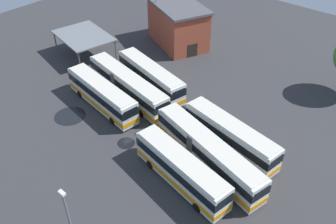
{
  "coord_description": "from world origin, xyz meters",
  "views": [
    {
      "loc": [
        22.77,
        -25.38,
        28.54
      ],
      "look_at": [
        -0.22,
        1.13,
        1.57
      ],
      "focal_mm": 38.96,
      "sensor_mm": 36.0,
      "label": 1
    }
  ],
  "objects_px": {
    "depot_building": "(178,24)",
    "maintenance_shelter": "(83,36)",
    "bus_row1_slot2": "(230,136)",
    "bus_row1_slot1": "(208,152)",
    "bus_row0_slot2": "(151,77)",
    "bus_row0_slot1": "(127,85)",
    "bus_row0_slot0": "(102,95)",
    "lamp_post_mid_lot": "(156,12)",
    "bus_row1_slot0": "(181,170)"
  },
  "relations": [
    {
      "from": "bus_row0_slot0",
      "to": "bus_row0_slot1",
      "type": "distance_m",
      "value": 3.75
    },
    {
      "from": "lamp_post_mid_lot",
      "to": "depot_building",
      "type": "bearing_deg",
      "value": 26.1
    },
    {
      "from": "bus_row0_slot2",
      "to": "depot_building",
      "type": "bearing_deg",
      "value": 114.61
    },
    {
      "from": "bus_row1_slot2",
      "to": "bus_row0_slot1",
      "type": "bearing_deg",
      "value": -178.48
    },
    {
      "from": "bus_row1_slot2",
      "to": "bus_row1_slot1",
      "type": "bearing_deg",
      "value": -96.15
    },
    {
      "from": "depot_building",
      "to": "maintenance_shelter",
      "type": "height_order",
      "value": "depot_building"
    },
    {
      "from": "bus_row0_slot0",
      "to": "depot_building",
      "type": "relative_size",
      "value": 0.99
    },
    {
      "from": "bus_row1_slot1",
      "to": "depot_building",
      "type": "relative_size",
      "value": 1.18
    },
    {
      "from": "bus_row1_slot0",
      "to": "bus_row1_slot2",
      "type": "distance_m",
      "value": 7.59
    },
    {
      "from": "bus_row1_slot2",
      "to": "depot_building",
      "type": "distance_m",
      "value": 26.62
    },
    {
      "from": "bus_row1_slot0",
      "to": "depot_building",
      "type": "xyz_separation_m",
      "value": [
        -20.18,
        23.76,
        1.55
      ]
    },
    {
      "from": "bus_row1_slot1",
      "to": "bus_row0_slot2",
      "type": "bearing_deg",
      "value": 154.69
    },
    {
      "from": "bus_row0_slot0",
      "to": "bus_row1_slot0",
      "type": "height_order",
      "value": "same"
    },
    {
      "from": "bus_row0_slot2",
      "to": "bus_row0_slot1",
      "type": "bearing_deg",
      "value": -103.49
    },
    {
      "from": "bus_row0_slot2",
      "to": "bus_row1_slot2",
      "type": "bearing_deg",
      "value": -12.02
    },
    {
      "from": "bus_row0_slot0",
      "to": "lamp_post_mid_lot",
      "type": "bearing_deg",
      "value": 111.98
    },
    {
      "from": "bus_row0_slot1",
      "to": "bus_row1_slot1",
      "type": "height_order",
      "value": "same"
    },
    {
      "from": "depot_building",
      "to": "bus_row1_slot1",
      "type": "bearing_deg",
      "value": -44.03
    },
    {
      "from": "bus_row1_slot1",
      "to": "lamp_post_mid_lot",
      "type": "xyz_separation_m",
      "value": [
        -23.97,
        18.33,
        3.35
      ]
    },
    {
      "from": "bus_row0_slot1",
      "to": "lamp_post_mid_lot",
      "type": "relative_size",
      "value": 1.57
    },
    {
      "from": "bus_row1_slot0",
      "to": "lamp_post_mid_lot",
      "type": "xyz_separation_m",
      "value": [
        -23.5,
        22.13,
        3.35
      ]
    },
    {
      "from": "bus_row0_slot2",
      "to": "bus_row1_slot1",
      "type": "distance_m",
      "value": 16.25
    },
    {
      "from": "bus_row1_slot0",
      "to": "bus_row1_slot1",
      "type": "height_order",
      "value": "same"
    },
    {
      "from": "bus_row0_slot1",
      "to": "lamp_post_mid_lot",
      "type": "distance_m",
      "value": 17.54
    },
    {
      "from": "bus_row0_slot2",
      "to": "lamp_post_mid_lot",
      "type": "height_order",
      "value": "lamp_post_mid_lot"
    },
    {
      "from": "bus_row1_slot2",
      "to": "depot_building",
      "type": "height_order",
      "value": "depot_building"
    },
    {
      "from": "bus_row0_slot0",
      "to": "bus_row1_slot1",
      "type": "xyz_separation_m",
      "value": [
        16.44,
        0.33,
        0.0
      ]
    },
    {
      "from": "bus_row1_slot2",
      "to": "bus_row0_slot2",
      "type": "bearing_deg",
      "value": 167.98
    },
    {
      "from": "bus_row0_slot0",
      "to": "bus_row0_slot2",
      "type": "height_order",
      "value": "same"
    },
    {
      "from": "bus_row0_slot1",
      "to": "depot_building",
      "type": "relative_size",
      "value": 1.18
    },
    {
      "from": "bus_row0_slot2",
      "to": "depot_building",
      "type": "relative_size",
      "value": 1.01
    },
    {
      "from": "bus_row1_slot2",
      "to": "depot_building",
      "type": "bearing_deg",
      "value": 142.38
    },
    {
      "from": "bus_row0_slot2",
      "to": "bus_row1_slot1",
      "type": "xyz_separation_m",
      "value": [
        14.69,
        -6.95,
        0.0
      ]
    },
    {
      "from": "bus_row0_slot0",
      "to": "bus_row0_slot1",
      "type": "relative_size",
      "value": 0.84
    },
    {
      "from": "bus_row1_slot0",
      "to": "maintenance_shelter",
      "type": "xyz_separation_m",
      "value": [
        -28.59,
        10.85,
        1.48
      ]
    },
    {
      "from": "bus_row1_slot2",
      "to": "maintenance_shelter",
      "type": "height_order",
      "value": "bus_row1_slot2"
    },
    {
      "from": "bus_row0_slot0",
      "to": "maintenance_shelter",
      "type": "distance_m",
      "value": 14.7
    },
    {
      "from": "bus_row0_slot0",
      "to": "bus_row0_slot1",
      "type": "xyz_separation_m",
      "value": [
        0.88,
        3.64,
        0.0
      ]
    },
    {
      "from": "bus_row0_slot1",
      "to": "bus_row0_slot2",
      "type": "bearing_deg",
      "value": 76.51
    },
    {
      "from": "bus_row0_slot0",
      "to": "bus_row1_slot0",
      "type": "bearing_deg",
      "value": -12.26
    },
    {
      "from": "maintenance_shelter",
      "to": "lamp_post_mid_lot",
      "type": "relative_size",
      "value": 1.07
    },
    {
      "from": "bus_row0_slot2",
      "to": "bus_row0_slot0",
      "type": "bearing_deg",
      "value": -103.5
    },
    {
      "from": "bus_row0_slot0",
      "to": "bus_row1_slot0",
      "type": "xyz_separation_m",
      "value": [
        15.96,
        -3.47,
        -0.0
      ]
    },
    {
      "from": "bus_row0_slot0",
      "to": "depot_building",
      "type": "bearing_deg",
      "value": 101.73
    },
    {
      "from": "depot_building",
      "to": "maintenance_shelter",
      "type": "bearing_deg",
      "value": -123.11
    },
    {
      "from": "bus_row0_slot2",
      "to": "maintenance_shelter",
      "type": "xyz_separation_m",
      "value": [
        -14.38,
        0.1,
        1.48
      ]
    },
    {
      "from": "bus_row0_slot0",
      "to": "lamp_post_mid_lot",
      "type": "height_order",
      "value": "lamp_post_mid_lot"
    },
    {
      "from": "bus_row1_slot0",
      "to": "depot_building",
      "type": "bearing_deg",
      "value": 130.33
    },
    {
      "from": "depot_building",
      "to": "bus_row0_slot2",
      "type": "bearing_deg",
      "value": -65.39
    },
    {
      "from": "depot_building",
      "to": "bus_row0_slot0",
      "type": "bearing_deg",
      "value": -78.27
    }
  ]
}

